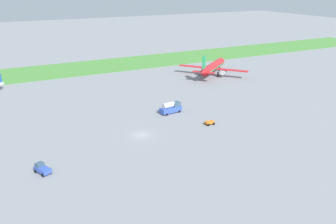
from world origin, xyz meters
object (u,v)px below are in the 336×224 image
at_px(airplane_parked_jet_far, 213,67).
at_px(baggage_cart_near_gate, 210,123).
at_px(pushback_tug_midfield, 42,169).
at_px(fuel_truck_by_runway, 171,108).

distance_m(airplane_parked_jet_far, baggage_cart_near_gate, 53.80).
xyz_separation_m(airplane_parked_jet_far, baggage_cart_near_gate, (-30.85, -43.97, -3.05)).
bearing_deg(pushback_tug_midfield, airplane_parked_jet_far, -78.93).
distance_m(baggage_cart_near_gate, pushback_tug_midfield, 44.51).
distance_m(baggage_cart_near_gate, fuel_truck_by_runway, 13.78).
height_order(airplane_parked_jet_far, pushback_tug_midfield, airplane_parked_jet_far).
xyz_separation_m(airplane_parked_jet_far, fuel_truck_by_runway, (-35.55, -31.06, -2.04)).
relative_size(baggage_cart_near_gate, pushback_tug_midfield, 0.61).
bearing_deg(baggage_cart_near_gate, pushback_tug_midfield, -172.95).
relative_size(baggage_cart_near_gate, fuel_truck_by_runway, 0.36).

